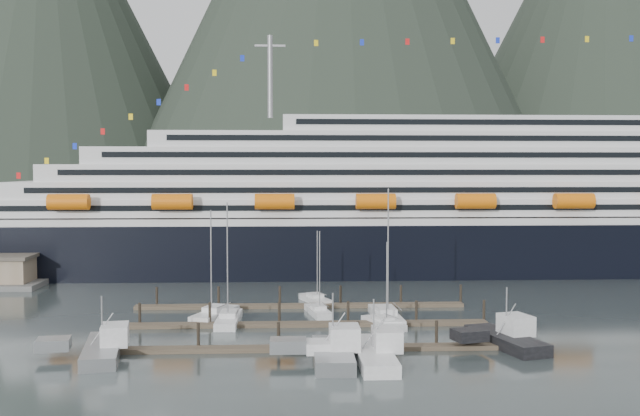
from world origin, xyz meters
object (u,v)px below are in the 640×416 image
(sailboat_b, at_px, (229,320))
(trawler_a, at_px, (101,348))
(cruise_ship, at_px, (471,210))
(sailboat_d, at_px, (386,317))
(sailboat_c, at_px, (318,312))
(trawler_b, at_px, (331,352))
(sailboat_a, at_px, (215,315))
(sailboat_f, at_px, (315,300))
(trawler_d, at_px, (505,338))
(sailboat_h, at_px, (383,324))
(trawler_c, at_px, (372,353))

(sailboat_b, distance_m, trawler_a, 20.97)
(cruise_ship, relative_size, sailboat_d, 11.51)
(sailboat_b, relative_size, sailboat_c, 1.36)
(sailboat_c, bearing_deg, trawler_b, 170.06)
(sailboat_a, bearing_deg, trawler_a, 173.45)
(sailboat_d, relative_size, sailboat_f, 1.61)
(sailboat_a, xyz_separation_m, trawler_d, (34.65, -17.80, 0.49))
(sailboat_d, bearing_deg, trawler_b, 155.46)
(sailboat_b, distance_m, sailboat_f, 19.09)
(sailboat_c, xyz_separation_m, sailboat_f, (-0.04, 9.46, -0.00))
(sailboat_b, distance_m, trawler_d, 35.52)
(sailboat_a, relative_size, sailboat_d, 0.84)
(sailboat_c, relative_size, sailboat_h, 1.06)
(cruise_ship, distance_m, sailboat_f, 49.24)
(cruise_ship, distance_m, trawler_c, 76.21)
(sailboat_f, xyz_separation_m, trawler_a, (-24.50, -31.68, 0.52))
(sailboat_b, height_order, trawler_b, sailboat_b)
(sailboat_b, distance_m, sailboat_c, 13.19)
(sailboat_a, bearing_deg, sailboat_d, -75.11)
(trawler_a, relative_size, trawler_c, 0.96)
(sailboat_f, height_order, trawler_a, sailboat_f)
(sailboat_d, distance_m, trawler_c, 21.82)
(sailboat_f, xyz_separation_m, trawler_c, (4.54, -35.00, 0.52))
(sailboat_h, relative_size, trawler_b, 0.92)
(sailboat_h, bearing_deg, cruise_ship, -47.18)
(cruise_ship, xyz_separation_m, sailboat_d, (-23.71, -48.58, -11.57))
(sailboat_h, distance_m, trawler_c, 17.41)
(cruise_ship, bearing_deg, trawler_d, -100.74)
(sailboat_b, relative_size, trawler_c, 1.15)
(sailboat_b, bearing_deg, sailboat_f, -37.36)
(sailboat_h, height_order, trawler_c, sailboat_h)
(sailboat_c, xyz_separation_m, trawler_c, (4.50, -25.53, 0.52))
(sailboat_h, height_order, trawler_b, sailboat_h)
(sailboat_b, bearing_deg, trawler_b, -147.12)
(sailboat_a, xyz_separation_m, sailboat_c, (14.18, 1.91, -0.05))
(sailboat_h, bearing_deg, trawler_b, 133.24)
(sailboat_f, bearing_deg, trawler_c, 166.61)
(sailboat_f, bearing_deg, sailboat_h, -176.64)
(sailboat_d, height_order, trawler_b, sailboat_d)
(sailboat_b, xyz_separation_m, trawler_d, (32.51, -14.32, 0.49))
(trawler_c, bearing_deg, trawler_d, -70.39)
(cruise_ship, distance_m, trawler_b, 77.88)
(trawler_b, bearing_deg, sailboat_d, -21.48)
(sailboat_f, bearing_deg, trawler_a, 121.50)
(sailboat_f, relative_size, trawler_a, 0.83)
(sailboat_b, bearing_deg, cruise_ship, -40.32)
(sailboat_c, xyz_separation_m, sailboat_h, (8.00, -8.48, -0.00))
(sailboat_a, height_order, trawler_c, sailboat_a)
(sailboat_b, height_order, trawler_d, sailboat_b)
(sailboat_f, relative_size, trawler_d, 0.87)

